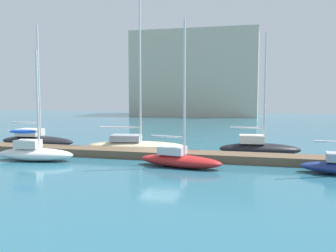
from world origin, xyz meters
TOP-DOWN VIEW (x-y plane):
  - ground_plane at (0.00, 0.00)m, footprint 120.00×120.00m
  - dock_pier at (0.00, 0.00)m, footprint 28.26×1.91m
  - sailboat_0 at (-11.29, 2.72)m, footprint 6.44×2.00m
  - sailboat_1 at (-7.63, -2.85)m, footprint 5.16×2.03m
  - sailboat_2 at (-2.80, 2.74)m, footprint 7.67×3.27m
  - sailboat_3 at (1.84, -2.51)m, footprint 5.28×2.31m
  - sailboat_4 at (6.32, 2.85)m, footprint 5.70×2.19m
  - mooring_buoy_red at (-14.70, 6.81)m, footprint 0.54×0.54m
  - harbor_building_distant at (-6.45, 49.89)m, footprint 24.26×12.51m

SIDE VIEW (x-z plane):
  - ground_plane at x=0.00m, z-range 0.00..0.00m
  - dock_pier at x=0.00m, z-range 0.00..0.52m
  - mooring_buoy_red at x=-14.70m, z-range 0.00..0.54m
  - sailboat_3 at x=1.84m, z-range -3.71..4.77m
  - sailboat_2 at x=-2.80m, z-range -5.23..6.30m
  - sailboat_4 at x=6.32m, z-range -3.65..4.81m
  - sailboat_1 at x=-7.63m, z-range -2.93..4.10m
  - sailboat_0 at x=-11.29m, z-range -4.28..5.46m
  - harbor_building_distant at x=-6.45m, z-range 0.00..16.36m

